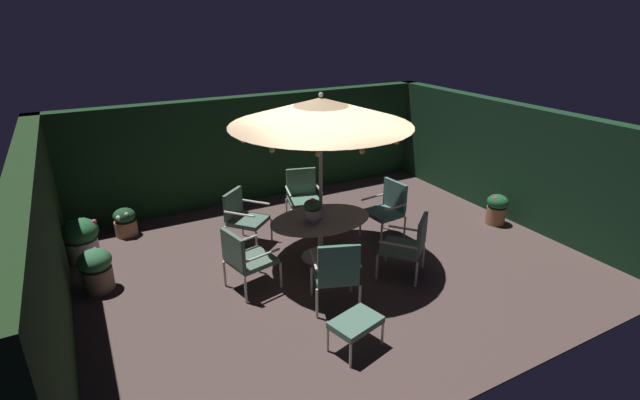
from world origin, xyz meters
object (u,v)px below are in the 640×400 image
(patio_chair_south, at_px, (303,193))
(potted_plant_right_near, at_px, (125,222))
(patio_chair_east, at_px, (409,243))
(potted_plant_left_far, at_px, (81,238))
(patio_chair_southeast, at_px, (388,206))
(ottoman_footrest, at_px, (356,323))
(patio_umbrella, at_px, (321,112))
(patio_dining_table, at_px, (321,227))
(potted_plant_back_right, at_px, (96,269))
(centerpiece_planter, at_px, (313,209))
(potted_plant_back_center, at_px, (497,208))
(patio_chair_southwest, at_px, (243,215))
(patio_chair_north, at_px, (245,257))
(patio_chair_northeast, at_px, (337,271))

(patio_chair_south, height_order, potted_plant_right_near, patio_chair_south)
(patio_chair_east, relative_size, potted_plant_left_far, 1.42)
(patio_chair_southeast, xyz_separation_m, ottoman_footrest, (-2.10, -2.28, -0.23))
(patio_umbrella, relative_size, potted_plant_right_near, 5.28)
(patio_dining_table, xyz_separation_m, potted_plant_back_right, (-3.28, 0.71, -0.23))
(patio_chair_southeast, relative_size, ottoman_footrest, 1.51)
(patio_chair_south, bearing_deg, centerpiece_planter, -110.37)
(patio_umbrella, distance_m, potted_plant_back_center, 4.16)
(patio_chair_east, xyz_separation_m, potted_plant_right_near, (-3.61, 3.50, -0.28))
(patio_chair_southeast, distance_m, patio_chair_southwest, 2.53)
(patio_dining_table, relative_size, potted_plant_right_near, 3.24)
(patio_chair_north, xyz_separation_m, patio_chair_south, (1.75, 1.69, 0.06))
(centerpiece_planter, bearing_deg, patio_dining_table, 24.04)
(patio_chair_east, bearing_deg, patio_dining_table, 130.17)
(potted_plant_back_center, xyz_separation_m, potted_plant_right_near, (-6.26, 2.81, -0.05))
(potted_plant_right_near, height_order, potted_plant_back_right, potted_plant_back_right)
(potted_plant_right_near, bearing_deg, ottoman_footrest, -66.20)
(patio_chair_northeast, bearing_deg, patio_chair_north, 131.41)
(patio_dining_table, bearing_deg, patio_chair_southwest, 131.06)
(patio_chair_northeast, relative_size, patio_chair_southwest, 1.08)
(patio_chair_northeast, bearing_deg, patio_chair_east, 10.04)
(ottoman_footrest, bearing_deg, centerpiece_planter, 76.19)
(centerpiece_planter, bearing_deg, patio_chair_southeast, 7.68)
(patio_dining_table, bearing_deg, patio_chair_north, -167.26)
(centerpiece_planter, bearing_deg, potted_plant_back_right, 165.79)
(patio_chair_north, height_order, potted_plant_back_right, patio_chair_north)
(potted_plant_back_right, bearing_deg, patio_chair_east, -23.15)
(potted_plant_right_near, bearing_deg, patio_dining_table, -41.79)
(patio_chair_southeast, height_order, ottoman_footrest, patio_chair_southeast)
(patio_chair_north, bearing_deg, potted_plant_left_far, 133.44)
(patio_chair_north, distance_m, patio_chair_south, 2.44)
(patio_dining_table, xyz_separation_m, potted_plant_back_center, (3.56, -0.40, -0.25))
(patio_chair_southwest, bearing_deg, ottoman_footrest, -85.60)
(patio_chair_east, relative_size, potted_plant_back_right, 1.53)
(potted_plant_back_right, bearing_deg, ottoman_footrest, -47.66)
(patio_umbrella, distance_m, patio_chair_south, 2.31)
(patio_chair_southeast, height_order, potted_plant_back_right, patio_chair_southeast)
(patio_dining_table, bearing_deg, patio_umbrella, 122.84)
(potted_plant_back_center, height_order, potted_plant_left_far, potted_plant_left_far)
(patio_chair_north, bearing_deg, patio_dining_table, 12.74)
(patio_dining_table, xyz_separation_m, patio_chair_northeast, (-0.49, -1.34, 0.03))
(patio_chair_southeast, relative_size, potted_plant_back_center, 1.75)
(patio_chair_south, bearing_deg, patio_chair_southeast, -49.69)
(patio_chair_southwest, bearing_deg, patio_chair_south, 13.26)
(patio_chair_northeast, height_order, potted_plant_left_far, patio_chair_northeast)
(patio_dining_table, relative_size, patio_chair_northeast, 1.60)
(patio_dining_table, distance_m, potted_plant_left_far, 3.89)
(patio_chair_north, relative_size, patio_chair_southwest, 1.00)
(patio_chair_east, relative_size, patio_chair_south, 0.94)
(centerpiece_planter, relative_size, potted_plant_right_near, 0.79)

